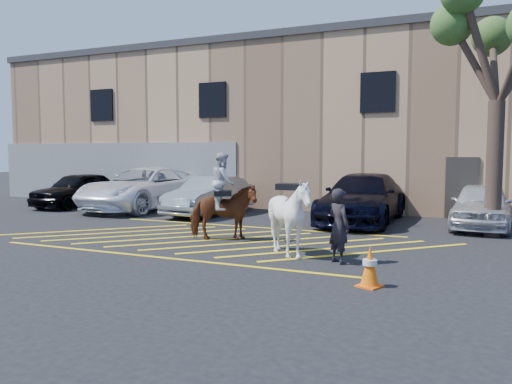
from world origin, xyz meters
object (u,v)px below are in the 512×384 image
at_px(car_white_pickup, 145,189).
at_px(saddled_white, 290,217).
at_px(mounted_bay, 223,205).
at_px(traffic_cone, 370,266).
at_px(car_white_suv, 481,205).
at_px(car_silver_sedan, 210,196).
at_px(car_blue_suv, 363,198).
at_px(car_black_suv, 78,189).
at_px(tree, 499,31).
at_px(handler, 339,226).

xyz_separation_m(car_white_pickup, saddled_white, (8.68, -6.43, 0.04)).
relative_size(mounted_bay, traffic_cone, 3.24).
bearing_deg(car_white_suv, traffic_cone, -100.00).
height_order(car_silver_sedan, saddled_white, saddled_white).
relative_size(car_white_pickup, saddled_white, 3.47).
bearing_deg(traffic_cone, mounted_bay, 145.57).
bearing_deg(car_blue_suv, car_black_suv, -178.50).
relative_size(car_white_pickup, traffic_cone, 8.54).
xyz_separation_m(car_silver_sedan, tree, (9.64, -1.05, 4.97)).
bearing_deg(car_black_suv, car_blue_suv, 1.16).
xyz_separation_m(car_white_suv, traffic_cone, (-1.87, -8.27, -0.35)).
relative_size(mounted_bay, tree, 0.32).
bearing_deg(mounted_bay, car_blue_suv, 61.67).
bearing_deg(car_black_suv, car_white_pickup, 5.08).
distance_m(handler, traffic_cone, 1.96).
distance_m(handler, saddled_white, 1.19).
height_order(car_black_suv, tree, tree).
relative_size(car_white_suv, traffic_cone, 5.74).
xyz_separation_m(car_black_suv, tree, (16.29, -1.26, 4.94)).
bearing_deg(car_white_pickup, traffic_cone, -33.15).
relative_size(car_white_pickup, mounted_bay, 2.63).
xyz_separation_m(car_white_pickup, car_blue_suv, (9.04, -0.13, -0.05)).
height_order(car_black_suv, car_white_pickup, car_white_pickup).
xyz_separation_m(traffic_cone, tree, (2.14, 6.74, 5.33)).
height_order(handler, saddled_white, saddled_white).
bearing_deg(saddled_white, tree, 48.85).
relative_size(saddled_white, traffic_cone, 2.46).
bearing_deg(saddled_white, car_blue_suv, 86.77).
bearing_deg(saddled_white, car_white_suv, 57.98).
xyz_separation_m(car_black_suv, car_white_pickup, (3.33, 0.26, 0.11)).
xyz_separation_m(car_silver_sedan, car_white_suv, (9.38, 0.48, -0.01)).
relative_size(car_blue_suv, tree, 0.77).
distance_m(car_silver_sedan, car_blue_suv, 5.72).
bearing_deg(car_blue_suv, tree, -18.52).
distance_m(car_blue_suv, traffic_cone, 8.34).
bearing_deg(traffic_cone, car_white_suv, 77.24).
bearing_deg(car_white_pickup, tree, -2.50).
height_order(car_blue_suv, tree, tree).
bearing_deg(handler, tree, -84.50).
bearing_deg(car_white_suv, car_blue_suv, -175.03).
relative_size(handler, saddled_white, 0.89).
distance_m(car_white_pickup, car_blue_suv, 9.04).
bearing_deg(car_white_pickup, car_silver_sedan, -3.88).
height_order(car_white_pickup, tree, tree).
distance_m(car_silver_sedan, traffic_cone, 10.83).
distance_m(car_black_suv, saddled_white, 13.50).
distance_m(car_white_pickup, traffic_cone, 13.63).
height_order(car_silver_sedan, traffic_cone, car_silver_sedan).
relative_size(car_black_suv, car_silver_sedan, 1.00).
distance_m(handler, mounted_bay, 3.82).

